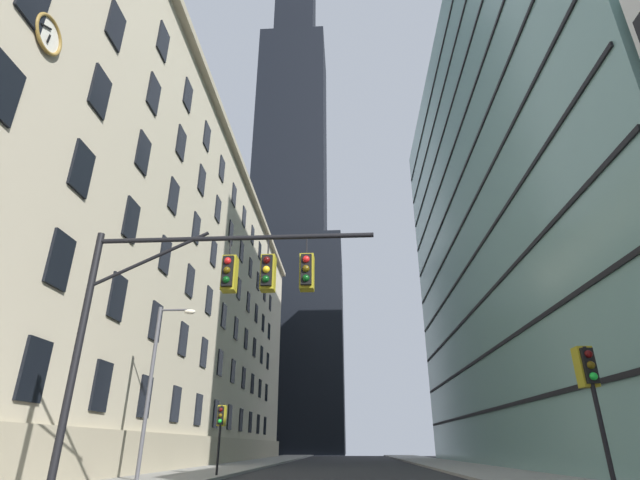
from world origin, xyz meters
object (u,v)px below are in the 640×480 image
Objects in this scene: traffic_signal_mast at (213,294)px; street_lamppost at (157,372)px; traffic_light_near_right at (589,375)px; traffic_light_far_left at (221,419)px.

street_lamppost is (-5.16, 9.57, -0.77)m from traffic_signal_mast.
traffic_light_near_right is at bearing -30.66° from street_lamppost.
traffic_light_far_left is at bearing 102.40° from traffic_signal_mast.
traffic_light_far_left is 0.44× the size of street_lamppost.
traffic_signal_mast reaches higher than traffic_light_near_right.
traffic_light_far_left is (-3.01, 13.68, -2.61)m from traffic_signal_mast.
street_lamppost is at bearing 149.34° from traffic_light_near_right.
street_lamppost reaches higher than traffic_light_far_left.
traffic_light_far_left is at bearing 62.38° from street_lamppost.
street_lamppost is (-2.15, -4.11, 1.84)m from traffic_light_far_left.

